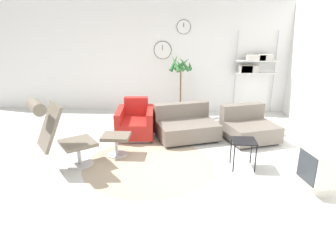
% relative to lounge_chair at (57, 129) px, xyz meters
% --- Properties ---
extents(ground_plane, '(12.00, 12.00, 0.00)m').
position_rel_lounge_chair_xyz_m(ground_plane, '(1.62, 0.61, -0.68)').
color(ground_plane, silver).
extents(wall_back, '(12.00, 0.09, 2.80)m').
position_rel_lounge_chair_xyz_m(wall_back, '(1.62, 3.61, 0.72)').
color(wall_back, white).
rests_on(wall_back, ground_plane).
extents(round_rug, '(2.17, 2.17, 0.01)m').
position_rel_lounge_chair_xyz_m(round_rug, '(1.38, 0.23, -0.67)').
color(round_rug, tan).
rests_on(round_rug, ground_plane).
extents(lounge_chair, '(1.02, 0.95, 1.17)m').
position_rel_lounge_chair_xyz_m(lounge_chair, '(0.00, 0.00, 0.00)').
color(lounge_chair, '#BCBCC1').
rests_on(lounge_chair, ground_plane).
extents(ottoman, '(0.48, 0.40, 0.38)m').
position_rel_lounge_chair_xyz_m(ottoman, '(0.77, 0.60, -0.39)').
color(ottoman, '#BCBCC1').
rests_on(ottoman, ground_plane).
extents(armchair_red, '(0.80, 0.94, 0.76)m').
position_rel_lounge_chair_xyz_m(armchair_red, '(0.95, 1.56, -0.40)').
color(armchair_red, silver).
rests_on(armchair_red, ground_plane).
extents(couch_low, '(1.40, 1.23, 0.67)m').
position_rel_lounge_chair_xyz_m(couch_low, '(1.99, 1.52, -0.44)').
color(couch_low, black).
rests_on(couch_low, ground_plane).
extents(couch_second, '(1.18, 1.15, 0.67)m').
position_rel_lounge_chair_xyz_m(couch_second, '(3.25, 1.49, -0.44)').
color(couch_second, black).
rests_on(couch_second, ground_plane).
extents(side_table, '(0.38, 0.38, 0.47)m').
position_rel_lounge_chair_xyz_m(side_table, '(2.91, 0.23, -0.26)').
color(side_table, black).
rests_on(side_table, ground_plane).
extents(crt_television, '(0.56, 0.55, 0.62)m').
position_rel_lounge_chair_xyz_m(crt_television, '(3.85, -0.46, -0.34)').
color(crt_television, beige).
rests_on(crt_television, ground_plane).
extents(potted_plant, '(0.57, 0.55, 1.55)m').
position_rel_lounge_chair_xyz_m(potted_plant, '(1.85, 2.99, 0.05)').
color(potted_plant, silver).
rests_on(potted_plant, ground_plane).
extents(shelf_unit, '(1.03, 0.28, 2.07)m').
position_rel_lounge_chair_xyz_m(shelf_unit, '(3.66, 3.38, 0.58)').
color(shelf_unit, '#BCBCC1').
rests_on(shelf_unit, ground_plane).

